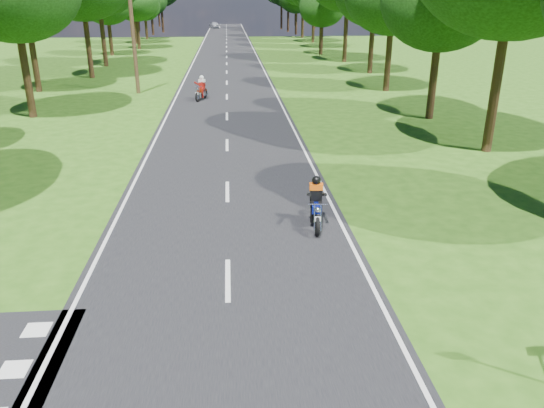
{
  "coord_description": "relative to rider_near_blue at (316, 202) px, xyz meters",
  "views": [
    {
      "loc": [
        0.16,
        -8.92,
        6.23
      ],
      "look_at": [
        1.2,
        4.0,
        1.1
      ],
      "focal_mm": 35.0,
      "sensor_mm": 36.0,
      "label": 1
    }
  ],
  "objects": [
    {
      "name": "distant_car",
      "position": [
        -4.94,
        98.66,
        -0.1
      ],
      "size": [
        2.5,
        3.93,
        1.25
      ],
      "primitive_type": "imported",
      "rotation": [
        0.0,
        0.0,
        0.3
      ],
      "color": "silver",
      "rests_on": "main_road"
    },
    {
      "name": "main_road",
      "position": [
        -2.54,
        45.03,
        -0.73
      ],
      "size": [
        7.0,
        140.0,
        0.02
      ],
      "primitive_type": "cube",
      "color": "black",
      "rests_on": "ground"
    },
    {
      "name": "road_markings",
      "position": [
        -2.68,
        43.16,
        -0.72
      ],
      "size": [
        7.4,
        140.0,
        0.01
      ],
      "color": "silver",
      "rests_on": "main_road"
    },
    {
      "name": "rider_far_red",
      "position": [
        -4.14,
        20.09,
        0.03
      ],
      "size": [
        1.09,
        1.91,
        1.51
      ],
      "primitive_type": null,
      "rotation": [
        0.0,
        0.0,
        -0.29
      ],
      "color": "#99250B",
      "rests_on": "main_road"
    },
    {
      "name": "rider_near_blue",
      "position": [
        0.0,
        0.0,
        0.0
      ],
      "size": [
        0.74,
        1.78,
        1.44
      ],
      "primitive_type": null,
      "rotation": [
        0.0,
        0.0,
        -0.1
      ],
      "color": "navy",
      "rests_on": "main_road"
    },
    {
      "name": "telegraph_pole",
      "position": [
        -8.54,
        23.03,
        3.33
      ],
      "size": [
        1.2,
        0.26,
        8.0
      ],
      "color": "#382616",
      "rests_on": "ground"
    },
    {
      "name": "ground",
      "position": [
        -2.54,
        -4.97,
        -0.74
      ],
      "size": [
        160.0,
        160.0,
        0.0
      ],
      "primitive_type": "plane",
      "color": "#295212",
      "rests_on": "ground"
    }
  ]
}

